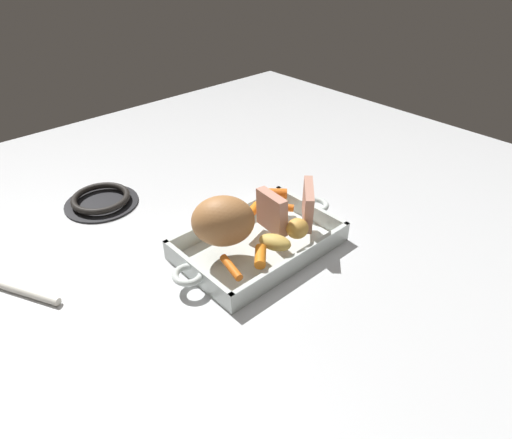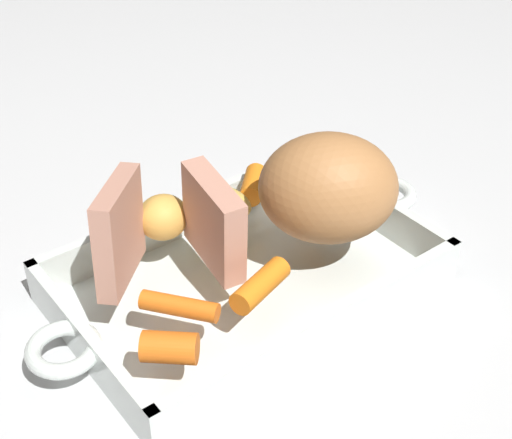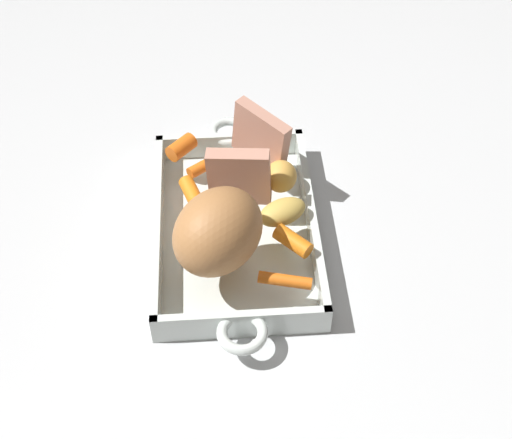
{
  "view_description": "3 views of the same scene",
  "coord_description": "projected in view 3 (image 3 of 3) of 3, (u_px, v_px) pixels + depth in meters",
  "views": [
    {
      "loc": [
        0.49,
        0.53,
        0.56
      ],
      "look_at": [
        0.01,
        0.0,
        0.08
      ],
      "focal_mm": 31.27,
      "sensor_mm": 36.0,
      "label": 1
    },
    {
      "loc": [
        -0.3,
        -0.41,
        0.44
      ],
      "look_at": [
        0.03,
        0.02,
        0.06
      ],
      "focal_mm": 52.34,
      "sensor_mm": 36.0,
      "label": 2
    },
    {
      "loc": [
        0.63,
        -0.02,
        0.72
      ],
      "look_at": [
        0.03,
        0.03,
        0.06
      ],
      "focal_mm": 50.67,
      "sensor_mm": 36.0,
      "label": 3
    }
  ],
  "objects": [
    {
      "name": "roast_slice_thick",
      "position": [
        239.0,
        177.0,
        0.91
      ],
      "size": [
        0.03,
        0.08,
        0.08
      ],
      "primitive_type": "cube",
      "rotation": [
        -0.05,
        0.0,
        2.99
      ],
      "color": "tan",
      "rests_on": "roasting_dish"
    },
    {
      "name": "roast_slice_thin",
      "position": [
        261.0,
        138.0,
        0.96
      ],
      "size": [
        0.08,
        0.08,
        0.09
      ],
      "primitive_type": "cube",
      "rotation": [
        -0.11,
        0.0,
        5.5
      ],
      "color": "tan",
      "rests_on": "roasting_dish"
    },
    {
      "name": "potato_golden_large",
      "position": [
        282.0,
        212.0,
        0.9
      ],
      "size": [
        0.06,
        0.07,
        0.03
      ],
      "primitive_type": "ellipsoid",
      "rotation": [
        0.0,
        0.0,
        5.15
      ],
      "color": "gold",
      "rests_on": "roasting_dish"
    },
    {
      "name": "baby_carrot_northwest",
      "position": [
        194.0,
        197.0,
        0.93
      ],
      "size": [
        0.07,
        0.04,
        0.02
      ],
      "primitive_type": "cylinder",
      "rotation": [
        1.5,
        0.0,
        5.05
      ],
      "color": "orange",
      "rests_on": "roasting_dish"
    },
    {
      "name": "baby_carrot_southeast",
      "position": [
        181.0,
        147.0,
        0.99
      ],
      "size": [
        0.05,
        0.05,
        0.02
      ],
      "primitive_type": "cylinder",
      "rotation": [
        1.55,
        0.0,
        0.82
      ],
      "color": "orange",
      "rests_on": "roasting_dish"
    },
    {
      "name": "potato_near_roast",
      "position": [
        281.0,
        176.0,
        0.94
      ],
      "size": [
        0.05,
        0.05,
        0.04
      ],
      "primitive_type": "ellipsoid",
      "rotation": [
        0.0,
        0.0,
        2.93
      ],
      "color": "gold",
      "rests_on": "roasting_dish"
    },
    {
      "name": "roasting_dish",
      "position": [
        235.0,
        229.0,
        0.94
      ],
      "size": [
        0.41,
        0.21,
        0.04
      ],
      "color": "silver",
      "rests_on": "ground_plane"
    },
    {
      "name": "baby_carrot_long",
      "position": [
        293.0,
        241.0,
        0.88
      ],
      "size": [
        0.05,
        0.05,
        0.02
      ],
      "primitive_type": "cylinder",
      "rotation": [
        1.52,
        0.0,
        5.5
      ],
      "color": "orange",
      "rests_on": "roasting_dish"
    },
    {
      "name": "ground_plane",
      "position": [
        235.0,
        236.0,
        0.95
      ],
      "size": [
        1.82,
        1.82,
        0.0
      ],
      "primitive_type": "plane",
      "color": "silver"
    },
    {
      "name": "pork_roast",
      "position": [
        218.0,
        231.0,
        0.84
      ],
      "size": [
        0.15,
        0.15,
        0.1
      ],
      "primitive_type": "ellipsoid",
      "rotation": [
        0.0,
        0.0,
        2.47
      ],
      "color": "#AC7241",
      "rests_on": "roasting_dish"
    },
    {
      "name": "baby_carrot_center_left",
      "position": [
        208.0,
        164.0,
        0.97
      ],
      "size": [
        0.05,
        0.06,
        0.02
      ],
      "primitive_type": "cylinder",
      "rotation": [
        1.55,
        0.0,
        0.63
      ],
      "color": "orange",
      "rests_on": "roasting_dish"
    },
    {
      "name": "baby_carrot_southwest",
      "position": [
        285.0,
        280.0,
        0.84
      ],
      "size": [
        0.03,
        0.06,
        0.02
      ],
      "primitive_type": "cylinder",
      "rotation": [
        1.6,
        0.0,
        2.92
      ],
      "color": "orange",
      "rests_on": "roasting_dish"
    }
  ]
}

